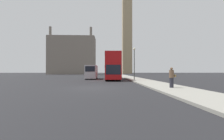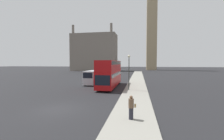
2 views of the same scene
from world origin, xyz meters
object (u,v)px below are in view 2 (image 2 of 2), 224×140
at_px(clock_tower, 152,9).
at_px(red_double_decker_bus, 110,72).
at_px(pedestrian, 131,107).
at_px(white_van, 93,77).
at_px(street_lamp, 129,67).

bearing_deg(clock_tower, red_double_decker_bus, -100.31).
bearing_deg(pedestrian, clock_tower, 84.66).
bearing_deg(white_van, clock_tower, 75.90).
bearing_deg(white_van, street_lamp, -37.52).
bearing_deg(clock_tower, pedestrian, -95.34).
bearing_deg(street_lamp, clock_tower, 82.99).
bearing_deg(clock_tower, street_lamp, -97.01).
height_order(clock_tower, pedestrian, clock_tower).
height_order(clock_tower, white_van, clock_tower).
bearing_deg(red_double_decker_bus, street_lamp, -41.67).
height_order(red_double_decker_bus, pedestrian, red_double_decker_bus).
height_order(clock_tower, street_lamp, clock_tower).
bearing_deg(red_double_decker_bus, clock_tower, 79.69).
height_order(white_van, street_lamp, street_lamp).
relative_size(red_double_decker_bus, white_van, 1.79).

